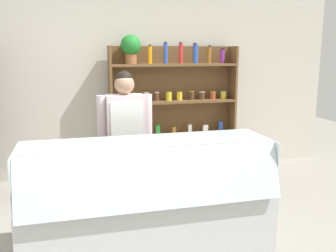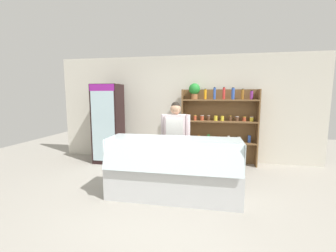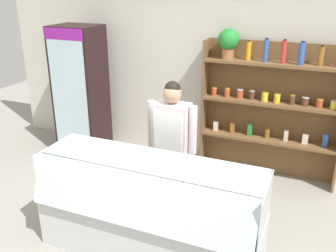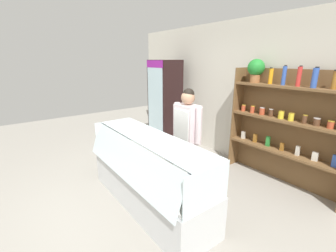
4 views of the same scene
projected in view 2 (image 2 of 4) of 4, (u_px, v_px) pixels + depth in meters
name	position (u px, v px, depth m)	size (l,w,h in m)	color
ground_plane	(169.00, 196.00, 3.83)	(12.00, 12.00, 0.00)	gray
back_wall	(184.00, 109.00, 5.86)	(6.80, 0.10, 2.70)	beige
drinks_fridge	(108.00, 124.00, 5.68)	(0.67, 0.58, 1.98)	black
shelving_unit	(216.00, 119.00, 5.53)	(1.82, 0.29, 1.99)	brown
deli_display_case	(173.00, 179.00, 3.73)	(2.19, 0.72, 1.01)	silver
shop_clerk	(175.00, 135.00, 4.42)	(0.58, 0.25, 1.58)	#2D2D38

